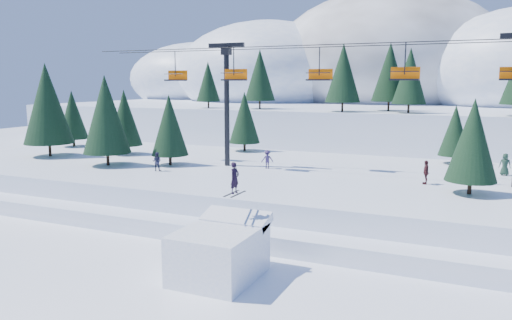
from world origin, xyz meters
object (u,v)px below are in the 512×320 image
at_px(chairlift, 359,86).
at_px(banner_far, 448,267).
at_px(banner_near, 425,269).
at_px(jump_kicker, 220,251).

bearing_deg(chairlift, banner_far, -58.80).
height_order(banner_near, banner_far, same).
relative_size(jump_kicker, banner_far, 1.95).
relative_size(jump_kicker, banner_near, 1.95).
height_order(jump_kicker, banner_near, jump_kicker).
height_order(chairlift, banner_far, chairlift).
relative_size(banner_near, banner_far, 1.00).
bearing_deg(banner_near, banner_far, 33.46).
relative_size(chairlift, banner_near, 16.10).
xyz_separation_m(chairlift, banner_near, (6.39, -12.94, -8.78)).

